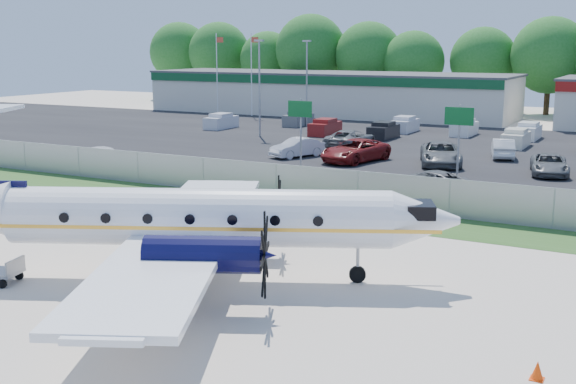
% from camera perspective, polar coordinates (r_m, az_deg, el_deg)
% --- Properties ---
extents(ground, '(170.00, 170.00, 0.00)m').
position_cam_1_polar(ground, '(27.14, -5.99, -7.02)').
color(ground, beige).
rests_on(ground, ground).
extents(grass_verge, '(170.00, 4.00, 0.02)m').
position_cam_1_polar(grass_verge, '(37.30, 4.32, -1.82)').
color(grass_verge, '#2D561E').
rests_on(grass_verge, ground).
extents(access_road, '(170.00, 8.00, 0.02)m').
position_cam_1_polar(access_road, '(43.66, 8.01, 0.08)').
color(access_road, black).
rests_on(access_road, ground).
extents(parking_lot, '(170.00, 32.00, 0.02)m').
position_cam_1_polar(parking_lot, '(63.55, 14.53, 3.41)').
color(parking_lot, black).
rests_on(parking_lot, ground).
extents(perimeter_fence, '(120.00, 0.06, 1.99)m').
position_cam_1_polar(perimeter_fence, '(38.88, 5.53, 0.22)').
color(perimeter_fence, gray).
rests_on(perimeter_fence, ground).
extents(building_west, '(46.40, 12.40, 5.24)m').
position_cam_1_polar(building_west, '(91.91, 3.15, 7.82)').
color(building_west, silver).
rests_on(building_west, ground).
extents(sign_left, '(1.80, 0.26, 5.00)m').
position_cam_1_polar(sign_left, '(49.82, 0.98, 5.80)').
color(sign_left, gray).
rests_on(sign_left, ground).
extents(sign_mid, '(1.80, 0.26, 5.00)m').
position_cam_1_polar(sign_mid, '(45.93, 13.35, 5.00)').
color(sign_mid, gray).
rests_on(sign_mid, ground).
extents(flagpole_west, '(1.06, 0.12, 10.00)m').
position_cam_1_polar(flagpole_west, '(91.47, -5.60, 9.65)').
color(flagpole_west, white).
rests_on(flagpole_west, ground).
extents(flagpole_east, '(1.06, 0.12, 10.00)m').
position_cam_1_polar(flagpole_east, '(88.81, -2.87, 9.63)').
color(flagpole_east, white).
rests_on(flagpole_east, ground).
extents(light_pole_nw, '(0.90, 0.35, 9.09)m').
position_cam_1_polar(light_pole_nw, '(68.65, -2.27, 8.73)').
color(light_pole_nw, gray).
rests_on(light_pole_nw, ground).
extents(light_pole_sw, '(0.90, 0.35, 9.09)m').
position_cam_1_polar(light_pole_sw, '(77.45, 1.49, 9.06)').
color(light_pole_sw, gray).
rests_on(light_pole_sw, ground).
extents(tree_line, '(112.00, 6.00, 14.00)m').
position_cam_1_polar(tree_line, '(96.76, 19.31, 5.81)').
color(tree_line, '#1D601C').
rests_on(tree_line, ground).
extents(aircraft, '(19.98, 19.38, 6.23)m').
position_cam_1_polar(aircraft, '(26.78, -7.92, -1.97)').
color(aircraft, white).
rests_on(aircraft, ground).
extents(baggage_cart_near, '(2.13, 1.73, 0.97)m').
position_cam_1_polar(baggage_cart_near, '(27.25, -10.39, -6.08)').
color(baggage_cart_near, gray).
rests_on(baggage_cart_near, ground).
extents(cone_nose, '(0.36, 0.36, 0.51)m').
position_cam_1_polar(cone_nose, '(20.52, 19.10, -13.20)').
color(cone_nose, '#FF4308').
rests_on(cone_nose, ground).
extents(cone_starboard_wing, '(0.39, 0.39, 0.55)m').
position_cam_1_polar(cone_starboard_wing, '(32.92, 7.07, -3.24)').
color(cone_starboard_wing, '#FF4308').
rests_on(cone_starboard_wing, ground).
extents(road_car_west, '(4.73, 2.96, 1.50)m').
position_cam_1_polar(road_car_west, '(53.61, -14.25, 1.96)').
color(road_car_west, silver).
rests_on(road_car_west, ground).
extents(road_car_mid, '(5.15, 3.48, 1.31)m').
position_cam_1_polar(road_car_mid, '(43.89, 11.12, 0.02)').
color(road_car_mid, '#595B5E').
rests_on(road_car_mid, ground).
extents(parked_car_a, '(3.28, 4.75, 1.48)m').
position_cam_1_polar(parked_car_a, '(56.42, 0.73, 2.78)').
color(parked_car_a, silver).
rests_on(parked_car_a, ground).
extents(parked_car_b, '(4.18, 6.60, 1.70)m').
position_cam_1_polar(parked_car_b, '(54.34, 5.32, 2.39)').
color(parked_car_b, maroon).
rests_on(parked_car_b, ground).
extents(parked_car_c, '(4.63, 6.67, 1.69)m').
position_cam_1_polar(parked_car_c, '(53.70, 11.95, 2.08)').
color(parked_car_c, '#595B5E').
rests_on(parked_car_c, ground).
extents(parked_car_d, '(3.29, 5.42, 1.41)m').
position_cam_1_polar(parked_car_d, '(51.72, 19.91, 1.28)').
color(parked_car_d, '#595B5E').
rests_on(parked_car_d, ground).
extents(parked_car_f, '(2.90, 5.93, 1.62)m').
position_cam_1_polar(parked_car_f, '(61.29, 4.93, 3.44)').
color(parked_car_f, '#595B5E').
rests_on(parked_car_f, ground).
extents(parked_car_g, '(2.68, 4.82, 1.50)m').
position_cam_1_polar(parked_car_g, '(58.41, 16.58, 2.60)').
color(parked_car_g, silver).
rests_on(parked_car_g, ground).
extents(far_parking_rows, '(56.00, 10.00, 1.60)m').
position_cam_1_polar(far_parking_rows, '(68.39, 15.52, 3.91)').
color(far_parking_rows, gray).
rests_on(far_parking_rows, ground).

